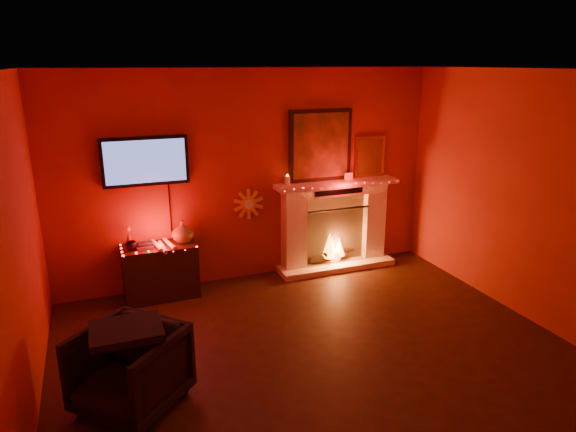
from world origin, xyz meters
name	(u,v)px	position (x,y,z in m)	size (l,w,h in m)	color
room	(339,236)	(0.00, 0.00, 1.35)	(5.00, 5.00, 5.00)	black
fireplace	(334,217)	(1.14, 2.39, 0.72)	(1.72, 0.40, 2.18)	#EFE1C9
tv	(145,161)	(-1.30, 2.45, 1.65)	(1.00, 0.07, 1.24)	black
sunburst_clock	(249,204)	(-0.05, 2.48, 1.00)	(0.40, 0.03, 0.40)	#F8A932
console_table	(162,268)	(-1.23, 2.26, 0.37)	(0.87, 0.55, 0.93)	black
armchair	(130,369)	(-1.77, 0.21, 0.35)	(0.75, 0.77, 0.70)	black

